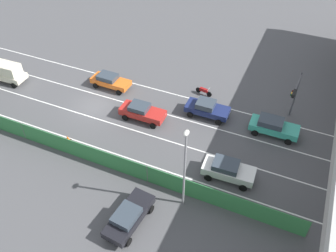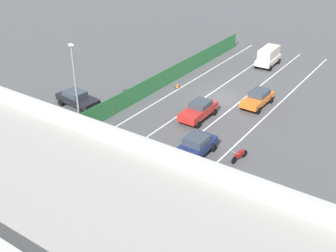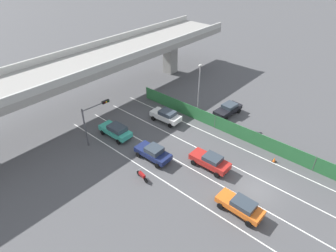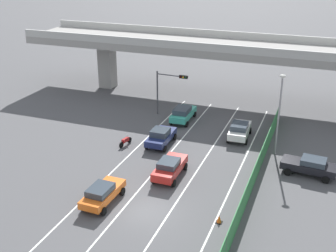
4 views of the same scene
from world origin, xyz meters
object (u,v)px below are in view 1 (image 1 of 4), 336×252
car_taxi_orange (110,81)px  street_lamp (185,164)px  car_van_cream (6,71)px  traffic_cone (68,138)px  car_sedan_red (142,111)px  car_sedan_navy (207,108)px  car_sedan_white (228,170)px  parked_sedan_dark (129,216)px  traffic_light (295,93)px  car_taxi_teal (273,126)px  motorcycle (204,91)px

car_taxi_orange → street_lamp: size_ratio=0.57×
car_van_cream → traffic_cone: bearing=65.9°
car_taxi_orange → traffic_cone: bearing=4.3°
car_sedan_red → car_sedan_navy: size_ratio=1.03×
car_sedan_white → parked_sedan_dark: car_sedan_white is taller
car_sedan_white → traffic_cone: 15.01m
car_sedan_red → traffic_light: traffic_light is taller
car_taxi_orange → traffic_light: size_ratio=0.86×
car_van_cream → car_sedan_white: bearing=82.4°
traffic_light → car_taxi_teal: bearing=-25.7°
traffic_cone → car_taxi_orange: bearing=-175.7°
motorcycle → traffic_cone: size_ratio=3.25×
car_van_cream → car_sedan_navy: car_van_cream is taller
car_sedan_navy → car_van_cream: bearing=-81.6°
car_taxi_teal → parked_sedan_dark: bearing=-28.9°
car_taxi_orange → car_sedan_navy: size_ratio=1.01×
car_sedan_white → traffic_cone: (1.75, -14.90, -0.67)m
car_sedan_white → car_taxi_teal: bearing=161.0°
car_taxi_teal → traffic_light: (-2.15, 1.03, 2.75)m
car_sedan_red → car_taxi_teal: size_ratio=0.99×
car_van_cream → car_taxi_teal: 29.39m
car_van_cream → motorcycle: bearing=107.1°
car_sedan_white → traffic_cone: bearing=-83.3°
traffic_light → car_sedan_white: bearing=-20.6°
car_sedan_navy → street_lamp: street_lamp is taller
car_van_cream → parked_sedan_dark: 24.00m
car_taxi_orange → parked_sedan_dark: 17.65m
car_sedan_red → car_sedan_navy: (-3.07, 5.71, -0.01)m
traffic_light → street_lamp: (12.95, -5.81, 0.97)m
car_taxi_teal → street_lamp: street_lamp is taller
car_taxi_orange → traffic_cone: size_ratio=7.42×
motorcycle → traffic_light: (1.08, 9.04, 3.23)m
parked_sedan_dark → motorcycle: bearing=-179.2°
car_van_cream → traffic_cone: size_ratio=7.39×
motorcycle → street_lamp: street_lamp is taller
car_van_cream → car_sedan_white: size_ratio=1.00×
car_sedan_red → car_sedan_navy: car_sedan_navy is taller
motorcycle → street_lamp: size_ratio=0.25×
car_sedan_red → parked_sedan_dark: 11.96m
car_sedan_red → street_lamp: (7.78, 7.52, 3.75)m
motorcycle → parked_sedan_dark: size_ratio=0.41×
car_taxi_orange → car_sedan_navy: 11.36m
car_sedan_white → car_sedan_navy: bearing=-148.7°
car_taxi_orange → car_sedan_white: car_sedan_white is taller
parked_sedan_dark → car_taxi_orange: bearing=-144.8°
car_sedan_red → traffic_light: bearing=111.2°
car_taxi_orange → car_van_cream: bearing=-72.2°
parked_sedan_dark → street_lamp: size_ratio=0.61×
car_sedan_white → street_lamp: 5.92m
car_sedan_red → parked_sedan_dark: (11.07, 4.52, -0.02)m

